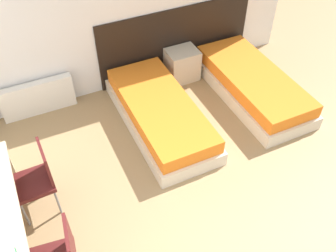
# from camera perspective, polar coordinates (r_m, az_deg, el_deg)

# --- Properties ---
(wall_back) EXTENTS (5.53, 0.05, 2.70)m
(wall_back) POSITION_cam_1_polar(r_m,az_deg,el_deg) (5.22, -8.29, 18.24)
(wall_back) COLOR white
(wall_back) RESTS_ON ground_plane
(headboard_panel) EXTENTS (2.48, 0.03, 1.08)m
(headboard_panel) POSITION_cam_1_polar(r_m,az_deg,el_deg) (5.87, 1.22, 12.80)
(headboard_panel) COLOR black
(headboard_panel) RESTS_ON ground_plane
(bed_near_window) EXTENTS (0.89, 2.04, 0.40)m
(bed_near_window) POSITION_cam_1_polar(r_m,az_deg,el_deg) (5.06, -1.19, 1.87)
(bed_near_window) COLOR beige
(bed_near_window) RESTS_ON ground_plane
(bed_near_door) EXTENTS (0.89, 2.04, 0.40)m
(bed_near_door) POSITION_cam_1_polar(r_m,az_deg,el_deg) (5.69, 12.71, 6.16)
(bed_near_door) COLOR beige
(bed_near_door) RESTS_ON ground_plane
(nightstand) EXTENTS (0.47, 0.38, 0.50)m
(nightstand) POSITION_cam_1_polar(r_m,az_deg,el_deg) (5.86, 2.15, 9.33)
(nightstand) COLOR beige
(nightstand) RESTS_ON ground_plane
(radiator) EXTENTS (1.01, 0.12, 0.50)m
(radiator) POSITION_cam_1_polar(r_m,az_deg,el_deg) (5.53, -19.23, 4.07)
(radiator) COLOR silver
(radiator) RESTS_ON ground_plane
(chair_near_laptop) EXTENTS (0.42, 0.42, 0.88)m
(chair_near_laptop) POSITION_cam_1_polar(r_m,az_deg,el_deg) (4.18, -19.29, -7.41)
(chair_near_laptop) COLOR #511919
(chair_near_laptop) RESTS_ON ground_plane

